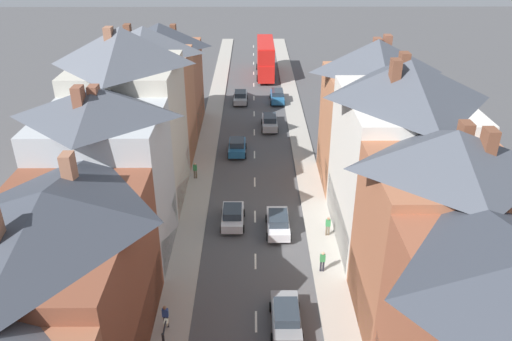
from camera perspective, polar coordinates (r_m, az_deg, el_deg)
pavement_left at (r=54.06m, az=-5.61°, el=2.78°), size 2.20×104.00×0.14m
pavement_right at (r=54.09m, az=5.23°, el=2.81°), size 2.20×104.00×0.14m
centre_line_dashes at (r=52.05m, az=-0.18°, el=1.83°), size 0.14×97.80×0.01m
terrace_row_left at (r=35.85m, az=-16.59°, el=-0.89°), size 8.00×60.19×14.87m
terrace_row_right at (r=29.11m, az=20.69°, el=-7.70°), size 8.00×45.82×14.18m
double_decker_bus_lead at (r=78.17m, az=1.08°, el=12.76°), size 2.74×10.80×5.30m
car_near_silver at (r=51.96m, az=-2.17°, el=2.77°), size 1.90×3.84×1.65m
car_parked_right_a at (r=67.07m, az=2.44°, el=8.52°), size 1.90×4.55×1.69m
car_mid_black at (r=39.34m, az=2.54°, el=-5.95°), size 1.90×4.18×1.60m
car_parked_left_b at (r=31.26m, az=3.45°, el=-16.32°), size 1.90×4.18×1.58m
car_mid_white at (r=66.77m, az=-1.80°, el=8.41°), size 1.90×4.24×1.61m
car_far_grey at (r=58.31m, az=1.57°, el=5.61°), size 1.90×4.46×1.70m
car_parked_right_b at (r=40.16m, az=-2.68°, el=-5.20°), size 1.90×3.81×1.60m
pedestrian_near_right at (r=31.40m, az=-10.31°, el=-15.98°), size 0.36×0.22×1.61m
pedestrian_mid_left at (r=35.28m, az=7.60°, el=-10.16°), size 0.36×0.22×1.61m
pedestrian_mid_right at (r=38.95m, az=8.23°, el=-6.21°), size 0.36×0.22×1.61m
pedestrian_far_left at (r=47.03m, az=-6.98°, el=0.10°), size 0.36×0.22×1.61m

